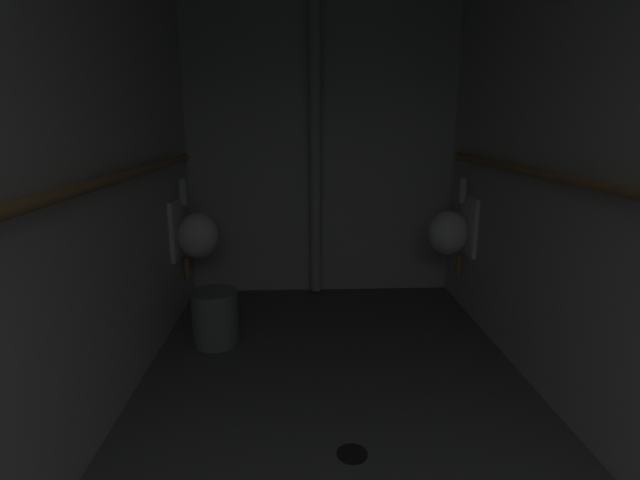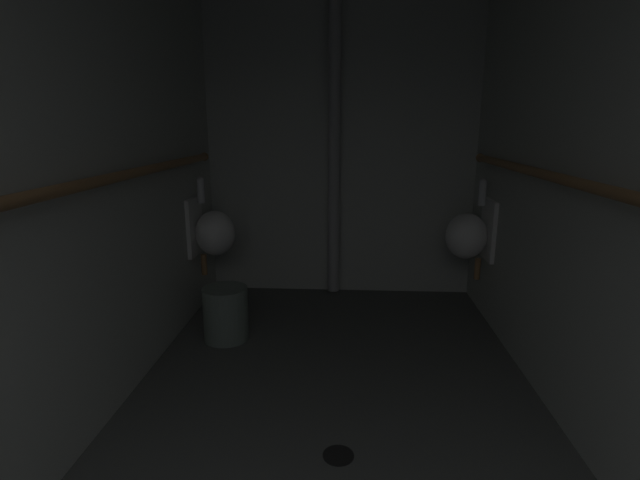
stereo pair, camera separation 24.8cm
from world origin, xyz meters
name	(u,v)px [view 2 (the right image)]	position (x,y,z in m)	size (l,w,h in m)	color
floor	(332,440)	(0.00, 2.00, -0.04)	(2.33, 4.12, 0.08)	#4C4F4C
wall_left	(69,181)	(-1.14, 2.00, 1.19)	(0.06, 4.12, 2.38)	#B9BFB5
wall_right	(615,185)	(1.14, 2.00, 1.19)	(0.06, 4.12, 2.38)	#B9BFB5
wall_back	(341,153)	(0.00, 4.03, 1.19)	(2.33, 0.06, 2.38)	#B9BFB5
urinal_left_mid	(212,232)	(-0.96, 3.47, 0.64)	(0.32, 0.30, 0.76)	white
urinal_right_mid	(469,235)	(0.96, 3.48, 0.64)	(0.32, 0.30, 0.76)	white
supply_pipe_left	(90,183)	(-1.05, 2.00, 1.18)	(0.06, 3.40, 0.06)	#9E7042
supply_pipe_right	(589,186)	(1.05, 2.02, 1.18)	(0.06, 3.38, 0.06)	#9E7042
standpipe_back_wall	(334,154)	(-0.05, 3.92, 1.19)	(0.10, 0.10, 2.33)	#B2B2B2
floor_drain	(338,455)	(0.03, 1.84, 0.00)	(0.14, 0.14, 0.01)	black
waste_bin	(226,313)	(-0.75, 2.97, 0.18)	(0.30, 0.30, 0.36)	slate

